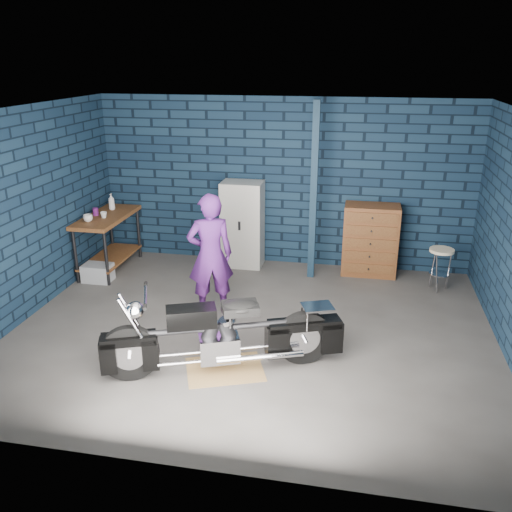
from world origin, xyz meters
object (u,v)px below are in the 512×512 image
Objects in this scene: storage_bin at (98,273)px; motorcycle at (224,330)px; workbench at (109,243)px; person at (210,255)px; tool_chest at (370,240)px; shop_stool at (439,270)px; locker at (242,224)px.

motorcycle is at bearing -39.34° from storage_bin.
person is at bearing -30.92° from workbench.
person reaches higher than tool_chest.
shop_stool is at bearing 25.49° from motorcycle.
locker is 2.05m from tool_chest.
locker reaches higher than workbench.
motorcycle is 1.49m from person.
person is (2.04, -1.22, 0.37)m from workbench.
shop_stool is (3.10, 1.37, -0.51)m from person.
workbench is 1.00× the size of locker.
shop_stool is at bearing -23.87° from tool_chest.
locker is at bearing 171.65° from shop_stool.
locker is at bearing 77.53° from motorcycle.
storage_bin is 2.40m from locker.
workbench is at bearing 113.53° from motorcycle.
storage_bin is (-2.54, 2.08, -0.36)m from motorcycle.
tool_chest is (4.12, 0.60, 0.11)m from workbench.
motorcycle is 1.61× the size of locker.
tool_chest is (2.08, 1.82, -0.27)m from person.
workbench is at bearing -54.16° from person.
tool_chest is 1.14m from shop_stool.
motorcycle is at bearing -81.24° from locker.
workbench is 0.62× the size of motorcycle.
motorcycle is at bearing 87.72° from person.
tool_chest is at bearing 156.13° from shop_stool.
workbench is 3.25× the size of storage_bin.
motorcycle is 3.23m from locker.
workbench is 2.41m from person.
storage_bin is at bearing -42.91° from person.
shop_stool is at bearing -179.31° from person.
storage_bin is at bearing -87.71° from workbench.
locker is 3.12m from shop_stool.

